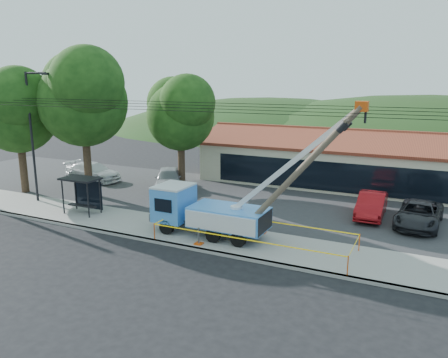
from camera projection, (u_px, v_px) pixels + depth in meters
ground at (166, 264)px, 20.49m from camera, size 120.00×120.00×0.00m
curb at (189, 248)px, 22.32m from camera, size 60.00×0.25×0.15m
sidewalk at (206, 236)px, 23.99m from camera, size 60.00×4.00×0.15m
parking_lot at (259, 201)px, 31.01m from camera, size 60.00×12.00×0.10m
strip_mall at (340, 162)px, 35.92m from camera, size 22.50×8.53×4.67m
streetlight at (33, 128)px, 29.56m from camera, size 2.13×0.22×9.00m
tree_west_near at (83, 93)px, 30.95m from camera, size 7.56×6.72×10.80m
tree_west_far at (17, 107)px, 31.97m from camera, size 6.84×6.08×9.48m
tree_lot at (180, 110)px, 33.50m from camera, size 6.30×5.60×8.94m
hill_west at (269, 130)px, 75.14m from camera, size 78.40×56.00×28.00m
hill_center at (428, 139)px, 64.53m from camera, size 89.60×64.00×32.00m
utility_truck at (208, 210)px, 23.76m from camera, size 11.21×3.47×7.42m
leaning_pole at (297, 173)px, 20.81m from camera, size 6.40×1.73×7.38m
bus_shelter at (83, 187)px, 27.64m from camera, size 2.44×1.54×2.32m
caution_tape at (253, 232)px, 22.36m from camera, size 10.15×3.12×0.90m
car_silver at (169, 190)px, 34.39m from camera, size 4.21×5.24×1.68m
car_red at (370, 218)px, 27.38m from camera, size 1.67×4.55×1.49m
car_white at (94, 182)px, 37.15m from camera, size 5.39×2.50×1.53m
car_dark at (418, 227)px, 25.65m from camera, size 2.72×5.22×1.40m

